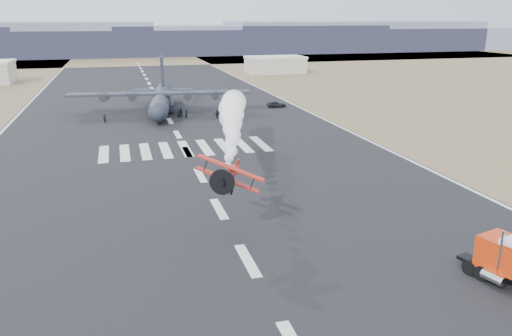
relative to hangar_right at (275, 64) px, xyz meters
name	(u,v)px	position (x,y,z in m)	size (l,w,h in m)	color
scrub_far	(135,59)	(-46.00, 80.00, -3.01)	(500.00, 80.00, 0.00)	olive
runway_markings	(177,134)	(-46.00, -90.00, -3.00)	(60.00, 260.00, 0.01)	silver
ridge_seg_d	(132,42)	(-46.00, 110.00, 3.49)	(150.00, 50.00, 13.00)	slate
ridge_seg_e	(249,39)	(19.00, 110.00, 4.49)	(150.00, 50.00, 15.00)	slate
ridge_seg_f	(353,36)	(84.00, 110.00, 5.49)	(150.00, 50.00, 17.00)	slate
ridge_seg_g	(446,38)	(149.00, 110.00, 3.49)	(150.00, 50.00, 13.00)	slate
hangar_right	(275,64)	(0.00, 0.00, 0.00)	(20.50, 12.50, 5.90)	#A8A495
aerobatic_biplane	(230,175)	(-46.28, -132.80, 2.82)	(6.03, 5.81, 3.36)	#AA2D0B
smoke_trail	(232,112)	(-39.57, -104.11, 3.08)	(10.06, 35.40, 3.94)	white
transport_aircraft	(161,99)	(-46.60, -67.58, -0.22)	(37.46, 30.74, 10.81)	#212731
support_vehicle	(277,104)	(-21.33, -68.60, -2.40)	(2.01, 4.36, 1.21)	black
crew_a	(219,113)	(-36.01, -76.74, -2.22)	(0.58, 0.47, 1.58)	black
crew_b	(187,115)	(-42.57, -76.81, -2.12)	(0.86, 0.53, 1.77)	black
crew_c	(160,112)	(-47.32, -72.47, -2.13)	(1.14, 0.53, 1.76)	black
crew_d	(181,112)	(-43.33, -73.98, -2.09)	(1.07, 0.55, 1.83)	black
crew_e	(179,113)	(-43.83, -74.55, -2.09)	(0.90, 0.55, 1.85)	black
crew_f	(217,114)	(-36.69, -77.79, -2.19)	(1.52, 0.49, 1.64)	black
crew_g	(105,118)	(-58.12, -76.74, -2.10)	(0.66, 0.54, 1.81)	black
crew_h	(181,112)	(-43.35, -73.80, -2.16)	(0.82, 0.51, 1.69)	black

